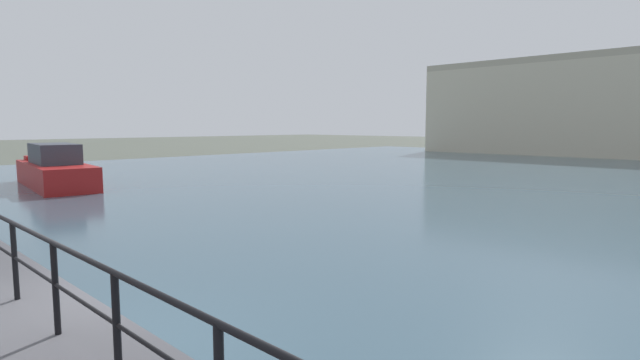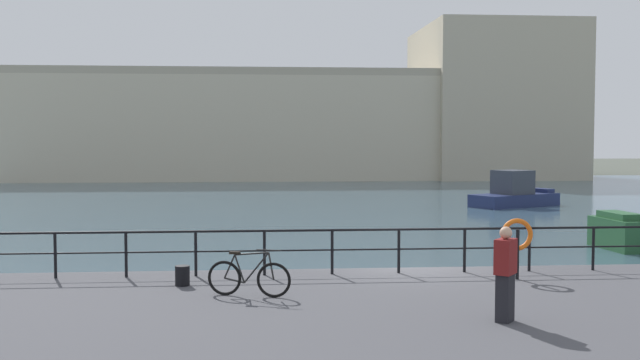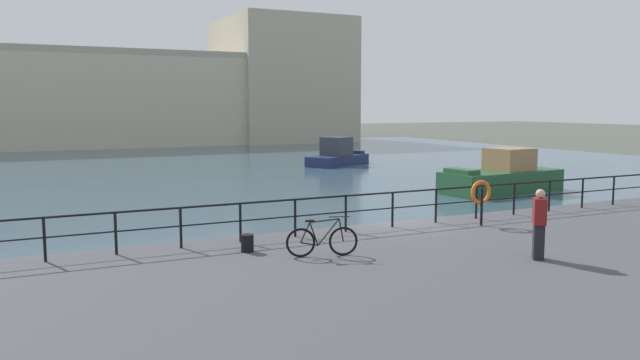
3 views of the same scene
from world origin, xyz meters
The scene contains 11 objects.
ground_plane centered at (0.00, 0.00, 0.00)m, with size 240.00×240.00×0.00m, color #4C5147.
water_basin centered at (0.00, 30.20, 0.01)m, with size 80.00×60.00×0.01m, color #385160.
quay_promenade centered at (0.00, -6.50, 0.46)m, with size 56.00×13.00×0.92m, color #47474C.
harbor_building centered at (6.32, 58.83, 5.77)m, with size 55.24×16.58×15.34m.
moored_blue_motorboat centered at (11.45, 25.76, 0.77)m, with size 5.91×4.51×2.17m.
moored_small_launch centered at (12.41, 8.75, 0.81)m, with size 7.09×3.21×2.31m.
quay_railing centered at (0.28, -0.75, 1.66)m, with size 24.14×0.07×1.08m.
parked_bicycle centered at (-4.08, -3.15, 1.31)m, with size 1.71×0.57×0.98m.
mooring_bollard centered at (-5.54, -1.88, 1.14)m, with size 0.32×0.32×0.44m, color black.
life_ring_stand centered at (2.03, -1.72, 1.90)m, with size 0.75×0.16×1.40m.
standing_person centered at (0.45, -5.64, 1.79)m, with size 0.49×0.52×1.69m.
Camera 3 is at (-10.59, -16.42, 4.58)m, focal length 34.89 mm.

